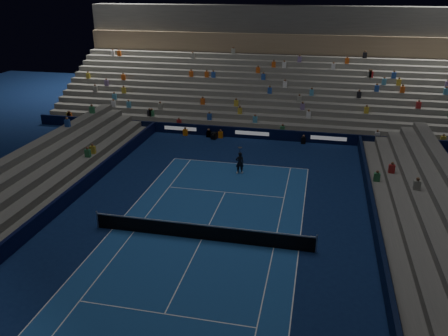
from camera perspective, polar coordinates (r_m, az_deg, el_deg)
ground at (r=26.01m, az=-2.84°, el=-9.03°), size 90.00×90.00×0.00m
court_surface at (r=26.01m, az=-2.84°, el=-9.02°), size 10.97×23.77×0.01m
sponsor_barrier_far at (r=42.40m, az=3.60°, el=4.42°), size 44.00×0.25×1.00m
sponsor_barrier_east at (r=25.34m, az=19.20°, el=-10.01°), size 0.25×37.00×1.00m
sponsor_barrier_west at (r=29.55m, az=-21.44°, el=-5.51°), size 0.25×37.00×1.00m
grandstand_main at (r=50.69m, az=5.35°, el=10.71°), size 44.00×15.20×11.20m
tennis_net at (r=25.76m, az=-2.86°, el=-8.07°), size 12.90×0.10×1.10m
tennis_player at (r=34.33m, az=2.01°, el=0.68°), size 0.72×0.59×1.71m
broadcast_camera at (r=42.19m, az=-1.27°, el=4.11°), size 0.56×0.97×0.62m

